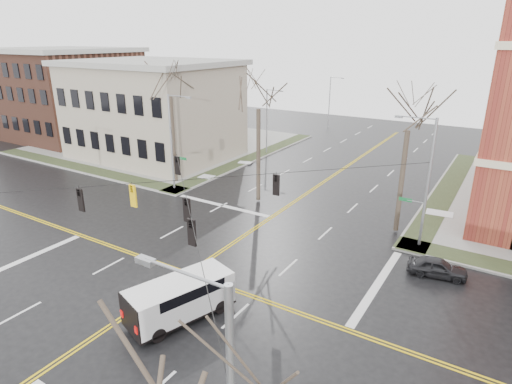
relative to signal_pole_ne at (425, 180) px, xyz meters
The scene contains 16 objects.
ground 16.88m from the signal_pole_ne, 134.55° to the right, with size 120.00×120.00×0.00m, color black.
sidewalks 16.86m from the signal_pole_ne, 134.55° to the right, with size 80.00×80.00×0.17m.
road_markings 16.88m from the signal_pole_ne, 134.55° to the right, with size 100.00×100.00×0.01m.
civic_building_a 34.39m from the signal_pole_ne, 165.69° to the left, with size 18.00×14.00×11.00m, color gray.
civic_building_b 54.36m from the signal_pole_ne, 168.86° to the left, with size 18.00×16.00×12.00m, color brown.
signal_pole_ne is the anchor object (origin of this frame).
signal_pole_nw 22.64m from the signal_pole_ne, behind, with size 2.75×0.22×9.00m.
span_wires 16.19m from the signal_pole_ne, 134.55° to the right, with size 23.02×23.02×0.03m.
traffic_signals 16.63m from the signal_pole_ne, 132.94° to the right, with size 8.21×8.26×1.30m.
streetlight_north_a 27.48m from the signal_pole_ne, 143.10° to the left, with size 2.30×0.20×8.00m.
streetlight_north_b 42.61m from the signal_pole_ne, 121.05° to the left, with size 2.30×0.20×8.00m.
cargo_van 17.60m from the signal_pole_ne, 120.08° to the right, with size 3.89×6.03×2.15m.
parked_car_a 5.95m from the signal_pole_ne, 60.94° to the right, with size 1.41×3.51×1.19m, color black.
tree_nw_far 24.64m from the signal_pole_ne, behind, with size 4.00×4.00×12.71m.
tree_nw_near 14.80m from the signal_pole_ne, behind, with size 4.00×4.00×12.25m.
tree_ne 4.19m from the signal_pole_ne, 139.66° to the left, with size 4.00×4.00×11.51m.
Camera 1 is at (16.03, -17.71, 13.97)m, focal length 30.00 mm.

